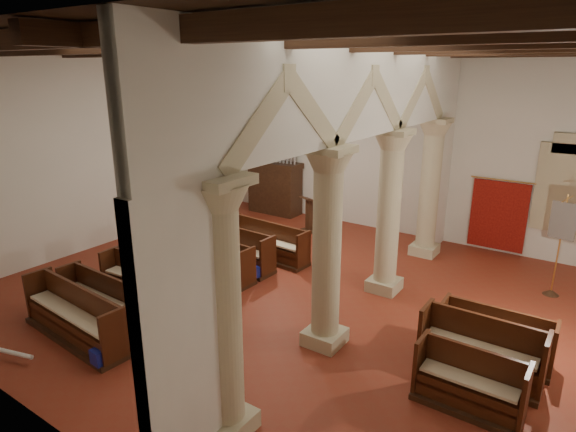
% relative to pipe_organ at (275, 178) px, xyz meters
% --- Properties ---
extents(floor, '(14.00, 14.00, 0.00)m').
position_rel_pipe_organ_xyz_m(floor, '(4.50, -5.50, -1.37)').
color(floor, maroon).
rests_on(floor, ground).
extents(ceiling, '(14.00, 14.00, 0.00)m').
position_rel_pipe_organ_xyz_m(ceiling, '(4.50, -5.50, 4.63)').
color(ceiling, black).
rests_on(ceiling, wall_back).
extents(wall_back, '(14.00, 0.02, 6.00)m').
position_rel_pipe_organ_xyz_m(wall_back, '(4.50, 0.50, 1.63)').
color(wall_back, silver).
rests_on(wall_back, floor).
extents(wall_front, '(14.00, 0.02, 6.00)m').
position_rel_pipe_organ_xyz_m(wall_front, '(4.50, -11.50, 1.63)').
color(wall_front, silver).
rests_on(wall_front, floor).
extents(wall_left, '(0.02, 12.00, 6.00)m').
position_rel_pipe_organ_xyz_m(wall_left, '(-2.50, -5.50, 1.63)').
color(wall_left, silver).
rests_on(wall_left, floor).
extents(ceiling_beams, '(13.80, 11.80, 0.30)m').
position_rel_pipe_organ_xyz_m(ceiling_beams, '(4.50, -5.50, 4.45)').
color(ceiling_beams, '#392212').
rests_on(ceiling_beams, wall_back).
extents(arcade, '(0.90, 11.90, 6.00)m').
position_rel_pipe_organ_xyz_m(arcade, '(6.30, -5.50, 2.19)').
color(arcade, tan).
rests_on(arcade, floor).
extents(window_back, '(1.00, 0.03, 2.20)m').
position_rel_pipe_organ_xyz_m(window_back, '(9.50, 0.48, 0.83)').
color(window_back, '#367B5A').
rests_on(window_back, wall_back).
extents(pipe_organ, '(2.10, 0.85, 4.40)m').
position_rel_pipe_organ_xyz_m(pipe_organ, '(0.00, 0.00, 0.00)').
color(pipe_organ, '#392212').
rests_on(pipe_organ, floor).
extents(lectern, '(0.64, 0.68, 1.29)m').
position_rel_pipe_organ_xyz_m(lectern, '(2.35, -1.24, -0.84)').
color(lectern, '#3E2013').
rests_on(lectern, floor).
extents(dossal_curtain, '(1.80, 0.07, 2.17)m').
position_rel_pipe_organ_xyz_m(dossal_curtain, '(8.00, 0.42, -0.21)').
color(dossal_curtain, '#9F1C11').
rests_on(dossal_curtain, floor).
extents(processional_banner, '(0.58, 0.74, 2.58)m').
position_rel_pipe_organ_xyz_m(processional_banner, '(9.85, -1.90, -0.55)').
color(processional_banner, '#392212').
rests_on(processional_banner, floor).
extents(hymnal_box_a, '(0.31, 0.26, 0.29)m').
position_rel_pipe_organ_xyz_m(hymnal_box_a, '(3.24, -10.12, -1.13)').
color(hymnal_box_a, '#16419A').
rests_on(hymnal_box_a, floor).
extents(hymnal_box_b, '(0.33, 0.28, 0.30)m').
position_rel_pipe_organ_xyz_m(hymnal_box_b, '(3.37, -8.49, -1.12)').
color(hymnal_box_b, navy).
rests_on(hymnal_box_b, floor).
extents(hymnal_box_c, '(0.35, 0.32, 0.30)m').
position_rel_pipe_organ_xyz_m(hymnal_box_c, '(3.20, -5.42, -1.12)').
color(hymnal_box_c, navy).
rests_on(hymnal_box_c, floor).
extents(tube_heater_a, '(0.85, 0.32, 0.09)m').
position_rel_pipe_organ_xyz_m(tube_heater_a, '(1.68, -10.90, -1.21)').
color(tube_heater_a, white).
rests_on(tube_heater_a, floor).
extents(tube_heater_b, '(1.06, 0.53, 0.11)m').
position_rel_pipe_organ_xyz_m(tube_heater_b, '(3.06, -9.68, -1.21)').
color(tube_heater_b, white).
rests_on(tube_heater_b, floor).
extents(nave_pew_0, '(3.08, 0.95, 1.12)m').
position_rel_pipe_organ_xyz_m(nave_pew_0, '(1.94, -9.75, -1.00)').
color(nave_pew_0, '#392212').
rests_on(nave_pew_0, floor).
extents(nave_pew_1, '(3.22, 0.80, 1.06)m').
position_rel_pipe_organ_xyz_m(nave_pew_1, '(2.11, -9.01, -1.02)').
color(nave_pew_1, '#392212').
rests_on(nave_pew_1, floor).
extents(nave_pew_2, '(2.94, 0.91, 1.06)m').
position_rel_pipe_organ_xyz_m(nave_pew_2, '(1.92, -7.74, -1.02)').
color(nave_pew_2, '#392212').
rests_on(nave_pew_2, floor).
extents(nave_pew_3, '(2.70, 0.74, 1.07)m').
position_rel_pipe_organ_xyz_m(nave_pew_3, '(2.24, -6.78, -1.02)').
color(nave_pew_3, '#392212').
rests_on(nave_pew_3, floor).
extents(nave_pew_4, '(2.72, 0.83, 1.06)m').
position_rel_pipe_organ_xyz_m(nave_pew_4, '(2.06, -5.82, -1.02)').
color(nave_pew_4, '#392212').
rests_on(nave_pew_4, floor).
extents(nave_pew_5, '(2.90, 0.85, 1.11)m').
position_rel_pipe_organ_xyz_m(nave_pew_5, '(1.99, -4.98, -1.00)').
color(nave_pew_5, '#392212').
rests_on(nave_pew_5, floor).
extents(nave_pew_6, '(2.83, 0.90, 1.07)m').
position_rel_pipe_organ_xyz_m(nave_pew_6, '(2.53, -3.95, -1.02)').
color(nave_pew_6, '#392212').
rests_on(nave_pew_6, floor).
extents(aisle_pew_0, '(1.74, 0.72, 1.05)m').
position_rel_pipe_organ_xyz_m(aisle_pew_0, '(9.24, -7.36, -1.01)').
color(aisle_pew_0, '#392212').
rests_on(aisle_pew_0, floor).
extents(aisle_pew_1, '(2.15, 0.77, 1.14)m').
position_rel_pipe_organ_xyz_m(aisle_pew_1, '(9.17, -6.36, -0.99)').
color(aisle_pew_1, '#392212').
rests_on(aisle_pew_1, floor).
extents(aisle_pew_2, '(2.07, 0.71, 1.02)m').
position_rel_pipe_organ_xyz_m(aisle_pew_2, '(9.27, -5.63, -1.03)').
color(aisle_pew_2, '#392212').
rests_on(aisle_pew_2, floor).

